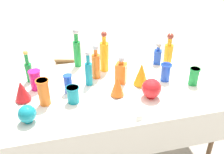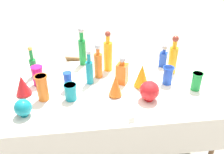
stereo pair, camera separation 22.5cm
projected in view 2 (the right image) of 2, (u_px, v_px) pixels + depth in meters
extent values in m
plane|color=#A0998C|center=(112.00, 146.00, 2.69)|extent=(40.00, 40.00, 0.00)
cube|color=white|center=(112.00, 88.00, 2.31)|extent=(1.88, 1.12, 0.03)
cube|color=white|center=(121.00, 144.00, 1.91)|extent=(1.88, 0.01, 0.33)
cylinder|color=brown|center=(213.00, 145.00, 2.20)|extent=(0.04, 0.04, 0.73)
cylinder|color=brown|center=(33.00, 99.00, 2.81)|extent=(0.04, 0.04, 0.73)
cylinder|color=brown|center=(177.00, 89.00, 2.99)|extent=(0.04, 0.04, 0.73)
cylinder|color=#198C38|center=(33.00, 68.00, 2.42)|extent=(0.06, 0.06, 0.18)
cylinder|color=#198C38|center=(31.00, 55.00, 2.35)|extent=(0.03, 0.03, 0.10)
sphere|color=gold|center=(30.00, 49.00, 2.32)|extent=(0.04, 0.04, 0.04)
cylinder|color=orange|center=(98.00, 66.00, 2.40)|extent=(0.08, 0.08, 0.24)
cylinder|color=orange|center=(98.00, 51.00, 2.33)|extent=(0.03, 0.03, 0.06)
sphere|color=#B2B2B7|center=(98.00, 47.00, 2.30)|extent=(0.05, 0.05, 0.05)
cylinder|color=teal|center=(90.00, 73.00, 2.30)|extent=(0.07, 0.07, 0.22)
cylinder|color=teal|center=(89.00, 58.00, 2.23)|extent=(0.03, 0.03, 0.09)
sphere|color=#B2B2B7|center=(89.00, 52.00, 2.20)|extent=(0.04, 0.04, 0.04)
cylinder|color=#198C38|center=(82.00, 53.00, 2.63)|extent=(0.07, 0.07, 0.27)
cylinder|color=#198C38|center=(81.00, 36.00, 2.53)|extent=(0.04, 0.04, 0.09)
sphere|color=#B2B2B7|center=(81.00, 30.00, 2.50)|extent=(0.06, 0.06, 0.06)
cylinder|color=orange|center=(108.00, 57.00, 2.51)|extent=(0.09, 0.09, 0.30)
cylinder|color=orange|center=(108.00, 39.00, 2.41)|extent=(0.04, 0.04, 0.08)
sphere|color=maroon|center=(107.00, 34.00, 2.39)|extent=(0.05, 0.05, 0.05)
cylinder|color=orange|center=(173.00, 60.00, 2.47)|extent=(0.08, 0.08, 0.27)
cylinder|color=orange|center=(175.00, 44.00, 2.38)|extent=(0.04, 0.04, 0.07)
sphere|color=maroon|center=(176.00, 39.00, 2.35)|extent=(0.06, 0.06, 0.06)
cube|color=orange|center=(122.00, 74.00, 2.31)|extent=(0.13, 0.13, 0.19)
cylinder|color=orange|center=(122.00, 63.00, 2.26)|extent=(0.04, 0.04, 0.03)
sphere|color=#B2B2B7|center=(122.00, 60.00, 2.24)|extent=(0.06, 0.06, 0.06)
cube|color=blue|center=(163.00, 60.00, 2.62)|extent=(0.10, 0.10, 0.15)
cylinder|color=blue|center=(164.00, 51.00, 2.57)|extent=(0.04, 0.04, 0.05)
sphere|color=#B2B2B7|center=(165.00, 47.00, 2.55)|extent=(0.06, 0.06, 0.06)
cylinder|color=#198C38|center=(196.00, 81.00, 2.22)|extent=(0.09, 0.09, 0.17)
cylinder|color=#198C38|center=(198.00, 74.00, 2.18)|extent=(0.10, 0.10, 0.01)
cylinder|color=blue|center=(168.00, 76.00, 2.31)|extent=(0.09, 0.09, 0.17)
cylinder|color=blue|center=(169.00, 68.00, 2.27)|extent=(0.11, 0.11, 0.01)
cylinder|color=blue|center=(68.00, 81.00, 2.22)|extent=(0.07, 0.07, 0.17)
cylinder|color=blue|center=(67.00, 73.00, 2.18)|extent=(0.08, 0.08, 0.01)
cylinder|color=orange|center=(42.00, 88.00, 2.07)|extent=(0.09, 0.09, 0.23)
cylinder|color=orange|center=(40.00, 77.00, 2.02)|extent=(0.11, 0.11, 0.01)
cylinder|color=#C61972|center=(38.00, 76.00, 2.29)|extent=(0.10, 0.10, 0.18)
cylinder|color=#C61972|center=(36.00, 67.00, 2.25)|extent=(0.11, 0.11, 0.01)
cylinder|color=teal|center=(71.00, 92.00, 2.09)|extent=(0.10, 0.10, 0.14)
cylinder|color=teal|center=(70.00, 85.00, 2.06)|extent=(0.11, 0.11, 0.01)
cylinder|color=red|center=(24.00, 94.00, 2.19)|extent=(0.08, 0.08, 0.01)
cone|color=red|center=(22.00, 85.00, 2.14)|extent=(0.13, 0.13, 0.17)
cylinder|color=orange|center=(141.00, 86.00, 2.30)|extent=(0.08, 0.08, 0.01)
cone|color=orange|center=(142.00, 75.00, 2.25)|extent=(0.13, 0.13, 0.21)
cylinder|color=orange|center=(115.00, 95.00, 2.17)|extent=(0.07, 0.07, 0.01)
cone|color=orange|center=(115.00, 86.00, 2.12)|extent=(0.12, 0.12, 0.18)
cylinder|color=teal|center=(25.00, 115.00, 1.94)|extent=(0.06, 0.06, 0.01)
sphere|color=teal|center=(23.00, 108.00, 1.90)|extent=(0.14, 0.14, 0.14)
cylinder|color=red|center=(149.00, 99.00, 2.12)|extent=(0.08, 0.08, 0.01)
sphere|color=red|center=(149.00, 91.00, 2.08)|extent=(0.17, 0.17, 0.17)
cube|color=white|center=(132.00, 120.00, 1.86)|extent=(0.05, 0.02, 0.04)
cube|color=tan|center=(81.00, 79.00, 3.61)|extent=(0.48, 0.32, 0.30)
cube|color=tan|center=(80.00, 65.00, 3.59)|extent=(0.43, 0.08, 0.09)
cube|color=tan|center=(80.00, 77.00, 3.56)|extent=(0.47, 0.41, 0.40)
cube|color=tan|center=(78.00, 59.00, 3.52)|extent=(0.37, 0.16, 0.09)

